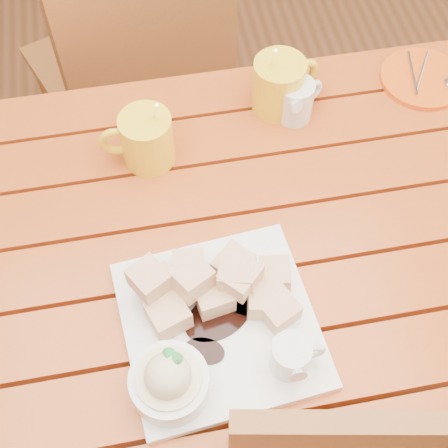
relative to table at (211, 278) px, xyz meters
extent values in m
plane|color=brown|center=(0.00, 0.00, -0.64)|extent=(5.00, 5.00, 0.00)
cube|color=maroon|center=(0.00, -0.23, 0.09)|extent=(1.20, 0.11, 0.03)
cube|color=maroon|center=(0.00, -0.11, 0.09)|extent=(1.20, 0.11, 0.03)
cube|color=maroon|center=(0.00, 0.00, 0.09)|extent=(1.20, 0.11, 0.03)
cube|color=maroon|center=(0.00, 0.11, 0.09)|extent=(1.20, 0.11, 0.03)
cube|color=maroon|center=(0.00, 0.23, 0.09)|extent=(1.20, 0.11, 0.03)
cube|color=maroon|center=(0.00, 0.34, 0.09)|extent=(1.20, 0.11, 0.03)
cube|color=maroon|center=(0.00, 0.36, 0.04)|extent=(1.12, 0.04, 0.08)
cylinder|color=maroon|center=(0.55, 0.35, -0.28)|extent=(0.06, 0.06, 0.72)
cube|color=white|center=(-0.01, -0.14, 0.12)|extent=(0.31, 0.31, 0.02)
cube|color=#DE8643|center=(-0.04, -0.05, 0.14)|extent=(0.06, 0.06, 0.04)
cube|color=#DE8643|center=(0.09, -0.08, 0.14)|extent=(0.06, 0.06, 0.04)
cube|color=#DE8643|center=(0.03, -0.09, 0.18)|extent=(0.06, 0.06, 0.04)
cube|color=#DE8643|center=(-0.09, -0.07, 0.14)|extent=(0.06, 0.06, 0.04)
cube|color=#DE8643|center=(-0.01, -0.11, 0.14)|extent=(0.06, 0.06, 0.04)
cube|color=#DE8643|center=(-0.04, -0.09, 0.18)|extent=(0.07, 0.07, 0.04)
cube|color=#DE8643|center=(0.06, -0.13, 0.14)|extent=(0.06, 0.06, 0.04)
cube|color=#DE8643|center=(0.03, -0.06, 0.14)|extent=(0.07, 0.07, 0.04)
cube|color=#DE8643|center=(-0.08, -0.12, 0.14)|extent=(0.06, 0.06, 0.04)
cube|color=#DE8643|center=(0.08, -0.14, 0.14)|extent=(0.07, 0.07, 0.04)
cube|color=#DE8643|center=(0.03, -0.10, 0.18)|extent=(0.07, 0.07, 0.04)
cube|color=#DE8643|center=(-0.10, -0.08, 0.18)|extent=(0.07, 0.07, 0.04)
cylinder|color=white|center=(-0.09, -0.22, 0.15)|extent=(0.11, 0.11, 0.04)
cylinder|color=#FFEBBB|center=(-0.09, -0.22, 0.16)|extent=(0.09, 0.09, 0.03)
sphere|color=#FFEBBB|center=(-0.09, -0.22, 0.18)|extent=(0.06, 0.06, 0.06)
cone|color=green|center=(-0.08, -0.22, 0.21)|extent=(0.04, 0.04, 0.03)
cone|color=green|center=(-0.09, -0.21, 0.20)|extent=(0.03, 0.03, 0.03)
cylinder|color=white|center=(0.08, -0.22, 0.15)|extent=(0.06, 0.06, 0.06)
cylinder|color=black|center=(0.08, -0.22, 0.18)|extent=(0.04, 0.04, 0.01)
cone|color=white|center=(0.08, -0.25, 0.18)|extent=(0.02, 0.02, 0.03)
torus|color=white|center=(0.11, -0.22, 0.16)|extent=(0.04, 0.01, 0.04)
cylinder|color=yellow|center=(-0.07, 0.20, 0.16)|extent=(0.09, 0.09, 0.10)
cylinder|color=black|center=(-0.07, 0.20, 0.20)|extent=(0.08, 0.08, 0.01)
torus|color=yellow|center=(-0.13, 0.21, 0.16)|extent=(0.06, 0.02, 0.06)
cylinder|color=silver|center=(-0.06, 0.21, 0.19)|extent=(0.02, 0.06, 0.13)
cylinder|color=yellow|center=(0.18, 0.28, 0.16)|extent=(0.10, 0.10, 0.11)
cylinder|color=black|center=(0.18, 0.28, 0.21)|extent=(0.08, 0.08, 0.01)
torus|color=yellow|center=(0.23, 0.30, 0.16)|extent=(0.07, 0.04, 0.07)
cylinder|color=silver|center=(0.16, 0.29, 0.20)|extent=(0.01, 0.07, 0.14)
cylinder|color=white|center=(0.20, 0.26, 0.15)|extent=(0.07, 0.07, 0.08)
cylinder|color=white|center=(0.20, 0.26, 0.18)|extent=(0.05, 0.05, 0.01)
cone|color=white|center=(0.20, 0.22, 0.17)|extent=(0.03, 0.03, 0.03)
torus|color=white|center=(0.24, 0.26, 0.15)|extent=(0.05, 0.03, 0.05)
cylinder|color=black|center=(0.19, 0.29, 0.14)|extent=(0.09, 0.09, 0.06)
cube|color=#F241A6|center=(0.18, 0.29, 0.18)|extent=(0.03, 0.02, 0.04)
cube|color=white|center=(0.20, 0.30, 0.18)|extent=(0.03, 0.02, 0.04)
cube|color=#F241A6|center=(0.19, 0.29, 0.18)|extent=(0.03, 0.02, 0.04)
cylinder|color=#E75514|center=(0.47, 0.30, 0.11)|extent=(0.16, 0.16, 0.01)
cylinder|color=silver|center=(0.45, 0.31, 0.12)|extent=(0.03, 0.12, 0.01)
cylinder|color=silver|center=(0.47, 0.31, 0.12)|extent=(0.07, 0.10, 0.01)
cube|color=brown|center=(-0.10, 0.76, -0.20)|extent=(0.56, 0.56, 0.03)
cylinder|color=brown|center=(0.00, 1.00, -0.43)|extent=(0.04, 0.04, 0.43)
cylinder|color=brown|center=(-0.34, 0.86, -0.43)|extent=(0.04, 0.04, 0.43)
cylinder|color=brown|center=(0.14, 0.66, -0.43)|extent=(0.04, 0.04, 0.43)
cylinder|color=brown|center=(-0.20, 0.52, -0.43)|extent=(0.04, 0.04, 0.43)
cube|color=brown|center=(-0.03, 0.58, 0.04)|extent=(0.41, 0.19, 0.45)
camera|label=1|loc=(-0.07, -0.50, 0.99)|focal=50.00mm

